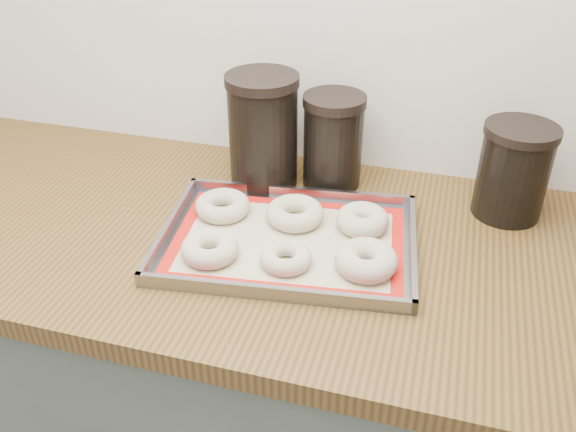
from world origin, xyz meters
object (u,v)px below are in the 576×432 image
(bagel_front_left, at_px, (210,249))
(bagel_back_mid, at_px, (295,213))
(baking_tray, at_px, (288,240))
(bagel_back_right, at_px, (362,220))
(bagel_back_left, at_px, (223,206))
(canister_right, at_px, (513,171))
(bagel_front_mid, at_px, (286,258))
(canister_left, at_px, (263,131))
(canister_mid, at_px, (333,141))
(bagel_front_right, at_px, (366,260))

(bagel_front_left, distance_m, bagel_back_mid, 0.19)
(baking_tray, relative_size, bagel_back_right, 5.01)
(bagel_back_left, distance_m, bagel_back_right, 0.27)
(baking_tray, xyz_separation_m, canister_right, (0.38, 0.22, 0.09))
(bagel_front_mid, relative_size, canister_left, 0.38)
(bagel_back_left, height_order, canister_right, canister_right)
(canister_left, height_order, canister_mid, canister_left)
(bagel_back_left, relative_size, canister_left, 0.45)
(bagel_front_right, bearing_deg, canister_mid, 113.25)
(bagel_back_left, bearing_deg, canister_right, 17.03)
(bagel_front_left, xyz_separation_m, bagel_front_mid, (0.13, 0.01, -0.00))
(bagel_back_mid, bearing_deg, bagel_front_right, -36.03)
(bagel_front_left, distance_m, bagel_front_mid, 0.14)
(bagel_front_mid, bearing_deg, bagel_front_left, -173.74)
(bagel_front_left, xyz_separation_m, bagel_back_left, (-0.03, 0.14, -0.00))
(bagel_back_right, bearing_deg, bagel_front_mid, -125.92)
(bagel_front_right, height_order, canister_right, canister_right)
(baking_tray, distance_m, bagel_front_mid, 0.07)
(canister_right, bearing_deg, bagel_back_mid, -158.69)
(bagel_front_right, bearing_deg, canister_left, 136.04)
(canister_mid, distance_m, canister_right, 0.36)
(bagel_front_mid, xyz_separation_m, bagel_back_mid, (-0.02, 0.14, 0.00))
(canister_left, bearing_deg, bagel_front_right, -43.96)
(bagel_back_left, bearing_deg, bagel_front_right, -18.90)
(canister_right, bearing_deg, bagel_front_left, -148.78)
(canister_left, bearing_deg, bagel_front_left, -91.07)
(bagel_front_mid, bearing_deg, bagel_back_mid, 98.97)
(baking_tray, height_order, canister_left, canister_left)
(bagel_front_left, relative_size, bagel_back_right, 1.03)
(baking_tray, relative_size, bagel_front_left, 4.88)
(bagel_back_mid, xyz_separation_m, canister_right, (0.39, 0.15, 0.07))
(canister_mid, relative_size, canister_right, 1.06)
(bagel_front_left, height_order, bagel_back_left, bagel_front_left)
(bagel_back_mid, relative_size, canister_right, 0.60)
(bagel_front_left, bearing_deg, bagel_back_left, 102.34)
(bagel_front_mid, relative_size, bagel_back_left, 0.85)
(bagel_front_right, bearing_deg, bagel_back_left, 161.10)
(bagel_back_mid, bearing_deg, canister_left, 127.33)
(bagel_back_left, height_order, canister_mid, canister_mid)
(bagel_front_right, height_order, canister_left, canister_left)
(bagel_back_mid, bearing_deg, bagel_back_right, 4.39)
(bagel_back_left, xyz_separation_m, canister_left, (0.04, 0.15, 0.10))
(canister_left, bearing_deg, bagel_back_right, -28.98)
(baking_tray, bearing_deg, bagel_back_left, 158.97)
(bagel_back_left, xyz_separation_m, canister_mid, (0.18, 0.19, 0.08))
(canister_left, height_order, canister_right, canister_left)
(bagel_front_mid, distance_m, bagel_front_right, 0.14)
(bagel_front_right, xyz_separation_m, bagel_back_mid, (-0.16, 0.11, -0.00))
(bagel_front_right, distance_m, bagel_back_left, 0.32)
(bagel_back_right, bearing_deg, bagel_back_left, -175.55)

